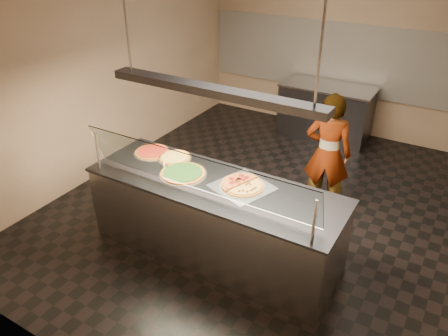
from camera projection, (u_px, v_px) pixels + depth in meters
The scene contains 19 objects.
ground at pixel (261, 205), 5.91m from camera, with size 5.00×6.00×0.02m, color black.
wall_back at pixel (344, 46), 7.43m from camera, with size 5.00×0.02×3.00m, color tan.
wall_front at pixel (69, 235), 2.92m from camera, with size 5.00×0.02×3.00m, color tan.
wall_left at pixel (110, 68), 6.30m from camera, with size 0.02×6.00×3.00m, color tan.
tile_band at pixel (342, 59), 7.50m from camera, with size 4.90×0.02×1.20m, color silver.
serving_counter at pixel (214, 219), 4.82m from camera, with size 2.82×0.94×0.93m.
sneeze_guard at pixel (195, 173), 4.19m from camera, with size 2.58×0.18×0.54m.
perforated_tray at pixel (243, 186), 4.54m from camera, with size 0.69×0.69×0.01m.
half_pizza_pepperoni at pixel (234, 181), 4.57m from camera, with size 0.36×0.49×0.05m.
half_pizza_sausage at pixel (252, 188), 4.47m from camera, with size 0.36×0.49×0.04m.
pizza_spinach at pixel (183, 173), 4.76m from camera, with size 0.52×0.52×0.03m.
pizza_cheese at pixel (175, 157), 5.09m from camera, with size 0.39×0.39×0.03m.
pizza_tomato at pixel (152, 152), 5.21m from camera, with size 0.43×0.43×0.03m.
pizza_spatula at pixel (168, 165), 4.89m from camera, with size 0.28×0.18×0.02m.
prep_table at pixel (325, 111), 7.61m from camera, with size 1.56×0.74×0.93m.
worker at pixel (328, 154), 5.48m from camera, with size 0.58×0.38×1.59m, color #2F2E38.
heat_lamp_housing at pixel (213, 91), 4.10m from camera, with size 2.30×0.18×0.08m, color #343439.
lamp_rod_left at pixel (126, 20), 4.28m from camera, with size 0.02×0.02×1.01m, color #B7B7BC.
lamp_rod_right at pixel (321, 46), 3.39m from camera, with size 0.02×0.02×1.01m, color #B7B7BC.
Camera 1 is at (2.09, -4.47, 3.32)m, focal length 35.00 mm.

